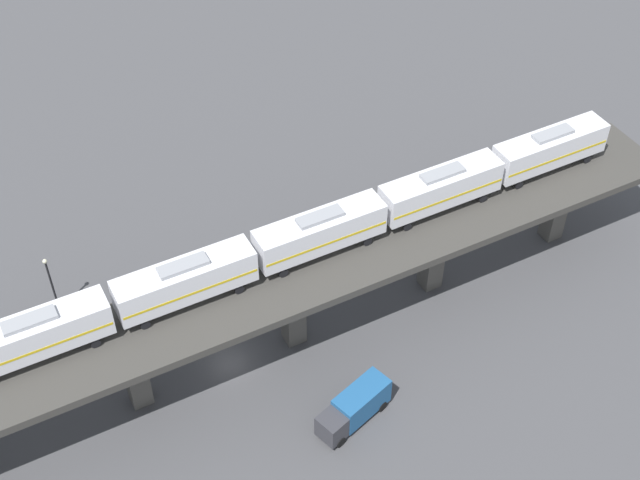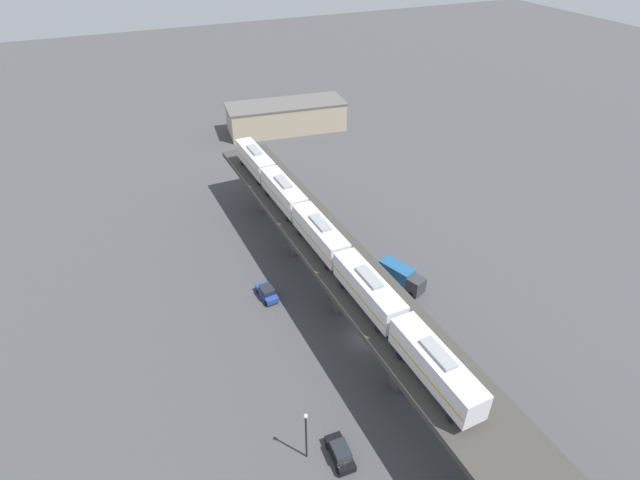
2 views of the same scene
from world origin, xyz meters
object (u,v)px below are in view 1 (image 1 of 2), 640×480
subway_train (320,231)px  delivery_truck (354,407)px  street_car_blue (316,252)px  street_car_black (49,332)px  street_lamp (51,281)px

subway_train → delivery_truck: (12.03, -2.43, -9.27)m
street_car_blue → street_car_black: bearing=-92.2°
subway_train → street_car_black: bearing=-108.7°
delivery_truck → street_lamp: (-23.26, -20.06, 2.35)m
street_lamp → street_car_black: bearing=-26.2°
subway_train → delivery_truck: 15.38m
street_car_black → street_car_blue: (1.03, 26.89, 0.00)m
subway_train → street_lamp: bearing=-116.5°
subway_train → delivery_truck: size_ratio=8.29×
delivery_truck → street_lamp: street_lamp is taller
street_car_black → street_lamp: (-3.11, 1.53, 3.17)m
subway_train → street_lamp: 26.07m
street_car_blue → street_lamp: (-4.14, -25.36, 3.17)m
subway_train → street_car_blue: size_ratio=13.65×
street_lamp → street_car_blue: bearing=80.7°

